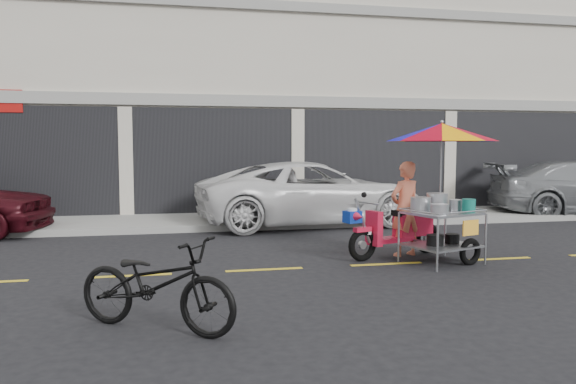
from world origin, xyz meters
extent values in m
plane|color=black|center=(0.00, 0.00, 0.00)|extent=(90.00, 90.00, 0.00)
cube|color=gray|center=(0.00, 5.50, 0.07)|extent=(45.00, 3.00, 0.15)
cube|color=beige|center=(0.00, 10.50, 4.00)|extent=(36.00, 8.00, 8.00)
cube|color=black|center=(0.00, 6.47, 1.45)|extent=(35.28, 0.06, 2.90)
cube|color=gray|center=(0.00, 6.45, 3.10)|extent=(36.00, 0.12, 0.30)
cube|color=gray|center=(0.00, 6.45, 5.60)|extent=(36.00, 0.12, 0.25)
cube|color=gold|center=(0.00, 0.00, 0.00)|extent=(42.00, 0.10, 0.01)
imported|color=white|center=(-0.06, 4.70, 0.77)|extent=(5.73, 3.06, 1.53)
imported|color=black|center=(-3.56, -2.59, 0.49)|extent=(1.91, 1.58, 0.98)
torus|color=black|center=(-0.30, 0.31, 0.27)|extent=(0.56, 0.28, 0.55)
torus|color=black|center=(1.08, 0.77, 0.27)|extent=(0.56, 0.28, 0.55)
cylinder|color=#9EA0A5|center=(-0.30, 0.31, 0.27)|extent=(0.15, 0.10, 0.14)
cylinder|color=#9EA0A5|center=(1.08, 0.77, 0.27)|extent=(0.15, 0.10, 0.14)
cube|color=red|center=(-0.30, 0.31, 0.53)|extent=(0.33, 0.21, 0.08)
cylinder|color=#9EA0A5|center=(-0.30, 0.31, 0.68)|extent=(0.35, 0.16, 0.78)
cube|color=red|center=(-0.07, 0.39, 0.53)|extent=(0.21, 0.35, 0.58)
cube|color=red|center=(0.34, 0.53, 0.31)|extent=(0.82, 0.50, 0.08)
cube|color=red|center=(0.76, 0.67, 0.53)|extent=(0.77, 0.47, 0.39)
cube|color=black|center=(0.66, 0.64, 0.76)|extent=(0.67, 0.42, 0.10)
cylinder|color=#9EA0A5|center=(-0.19, 0.35, 0.97)|extent=(0.20, 0.52, 0.03)
sphere|color=black|center=(-0.20, 0.55, 1.09)|extent=(0.10, 0.10, 0.10)
cylinder|color=white|center=(-0.19, 0.35, 0.47)|extent=(0.15, 0.15, 0.05)
cube|color=#0B2A94|center=(-0.50, 0.25, 0.76)|extent=(0.31, 0.28, 0.19)
cylinder|color=white|center=(-0.50, 0.25, 0.87)|extent=(0.20, 0.20, 0.05)
cone|color=red|center=(-0.45, 0.09, 0.78)|extent=(0.23, 0.26, 0.17)
torus|color=black|center=(1.29, -0.33, 0.21)|extent=(0.45, 0.23, 0.45)
cylinder|color=#9EA0A5|center=(0.54, -0.68, 0.41)|extent=(0.04, 0.04, 0.82)
cylinder|color=#9EA0A5|center=(0.27, 0.15, 0.41)|extent=(0.04, 0.04, 0.82)
cylinder|color=#9EA0A5|center=(1.55, -0.34, 0.41)|extent=(0.04, 0.04, 0.82)
cylinder|color=#9EA0A5|center=(1.28, 0.48, 0.41)|extent=(0.04, 0.04, 0.82)
cube|color=#9EA0A5|center=(0.91, -0.10, 0.29)|extent=(1.29, 1.17, 0.03)
cube|color=#9EA0A5|center=(0.91, -0.10, 0.82)|extent=(1.29, 1.17, 0.04)
cylinder|color=#9EA0A5|center=(1.05, -0.51, 0.88)|extent=(1.02, 0.36, 0.02)
cylinder|color=#9EA0A5|center=(0.77, 0.31, 0.88)|extent=(1.02, 0.36, 0.02)
cylinder|color=#9EA0A5|center=(0.41, -0.27, 0.88)|extent=(0.30, 0.83, 0.02)
cylinder|color=#9EA0A5|center=(1.42, 0.07, 0.88)|extent=(0.30, 0.83, 0.02)
cylinder|color=#9EA0A5|center=(0.77, 0.31, 0.29)|extent=(0.27, 0.70, 0.04)
cylinder|color=#9EA0A5|center=(0.77, 0.31, 0.78)|extent=(0.27, 0.70, 0.04)
cube|color=#FBAE2B|center=(1.20, -0.49, 0.63)|extent=(0.33, 0.13, 0.24)
cylinder|color=#B7B7BC|center=(0.57, -0.01, 0.95)|extent=(0.41, 0.41, 0.22)
cylinder|color=#B7B7BC|center=(0.94, 0.13, 0.98)|extent=(0.43, 0.43, 0.27)
cylinder|color=#B7B7BC|center=(1.24, 0.06, 0.92)|extent=(0.30, 0.30, 0.16)
cylinder|color=#B7B7BC|center=(0.74, -0.34, 0.91)|extent=(0.37, 0.37, 0.14)
cylinder|color=#116C5E|center=(1.31, -0.22, 0.95)|extent=(0.27, 0.27, 0.21)
cylinder|color=black|center=(0.77, -0.14, 0.39)|extent=(0.34, 0.34, 0.17)
cylinder|color=black|center=(1.14, -0.02, 0.38)|extent=(0.29, 0.29, 0.16)
cylinder|color=#9EA0A5|center=(0.93, 0.01, 1.55)|extent=(0.03, 0.03, 1.45)
sphere|color=#9EA0A5|center=(0.93, 0.01, 2.30)|extent=(0.06, 0.06, 0.06)
imported|color=#E97655|center=(0.57, 0.61, 0.82)|extent=(0.69, 0.56, 1.64)
camera|label=1|loc=(-3.40, -8.42, 1.91)|focal=35.00mm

